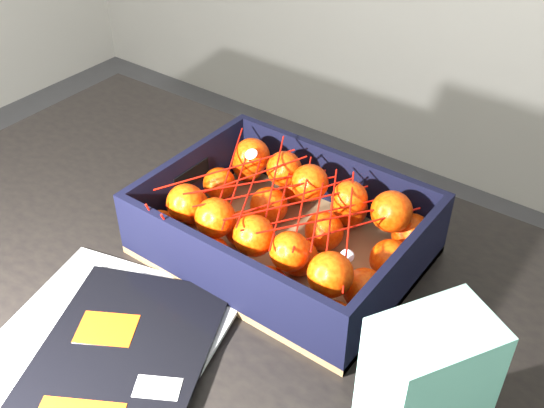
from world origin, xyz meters
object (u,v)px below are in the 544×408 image
Objects in this scene: produce_crate at (284,235)px; retail_carton at (426,388)px; table at (207,321)px; magazine_stack at (109,348)px.

retail_carton is at bearing -29.13° from produce_crate.
retail_carton reaches higher than table.
produce_crate is at bearing -178.99° from retail_carton.
retail_carton is (0.31, -0.17, 0.06)m from produce_crate.
produce_crate is at bearing 77.49° from magazine_stack.
produce_crate is 0.36m from retail_carton.
magazine_stack reaches higher than table.
produce_crate reaches higher than magazine_stack.
table is 0.42m from retail_carton.
table is at bearing 90.16° from magazine_stack.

